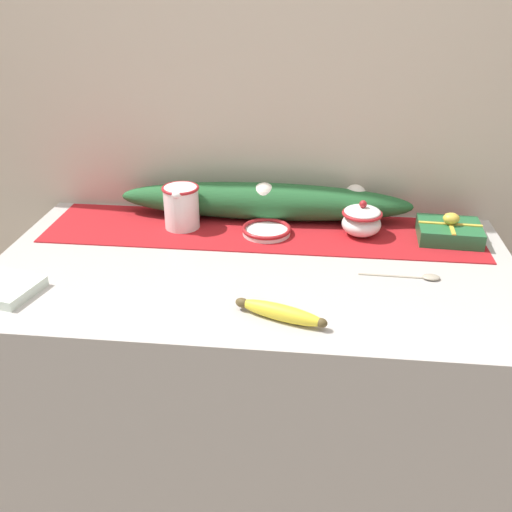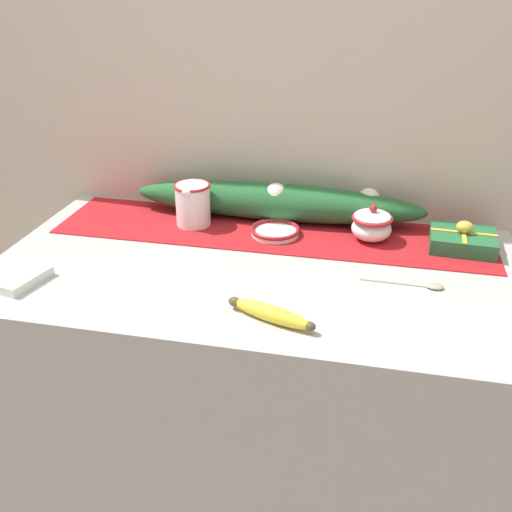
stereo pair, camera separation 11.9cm
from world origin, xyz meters
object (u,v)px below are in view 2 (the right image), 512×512
object	(u,v)px
sugar_bowl	(372,225)
banana	(271,314)
small_dish	(275,231)
spoon	(428,286)
napkin_stack	(14,276)
cream_pitcher	(193,203)
gift_box	(462,240)

from	to	relation	value
sugar_bowl	banana	distance (m)	0.46
small_dish	spoon	xyz separation A→B (m)	(0.38, -0.20, -0.01)
small_dish	napkin_stack	world-z (taller)	same
cream_pitcher	spoon	size ratio (longest dim) A/B	0.65
gift_box	banana	bearing A→B (deg)	-133.91
banana	small_dish	bearing A→B (deg)	99.21
small_dish	gift_box	world-z (taller)	gift_box
gift_box	cream_pitcher	bearing A→B (deg)	179.81
spoon	gift_box	world-z (taller)	gift_box
small_dish	banana	distance (m)	0.41
cream_pitcher	small_dish	distance (m)	0.24
cream_pitcher	banana	world-z (taller)	cream_pitcher
cream_pitcher	sugar_bowl	bearing A→B (deg)	-0.20
banana	gift_box	world-z (taller)	gift_box
spoon	small_dish	bearing A→B (deg)	154.02
cream_pitcher	banana	distance (m)	0.52
small_dish	spoon	world-z (taller)	small_dish
small_dish	banana	size ratio (longest dim) A/B	0.68
cream_pitcher	small_dish	size ratio (longest dim) A/B	0.90
small_dish	spoon	size ratio (longest dim) A/B	0.72
sugar_bowl	gift_box	bearing A→B (deg)	-0.18
small_dish	sugar_bowl	bearing A→B (deg)	4.80
spoon	sugar_bowl	bearing A→B (deg)	122.97
small_dish	gift_box	distance (m)	0.47
spoon	napkin_stack	distance (m)	0.93
sugar_bowl	small_dish	size ratio (longest dim) A/B	0.80
small_dish	banana	bearing A→B (deg)	-80.79
sugar_bowl	napkin_stack	xyz separation A→B (m)	(-0.78, -0.38, -0.03)
sugar_bowl	napkin_stack	world-z (taller)	sugar_bowl
cream_pitcher	small_dish	bearing A→B (deg)	-5.55
napkin_stack	gift_box	xyz separation A→B (m)	(1.01, 0.38, 0.01)
cream_pitcher	banana	bearing A→B (deg)	-55.17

